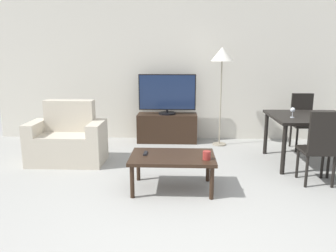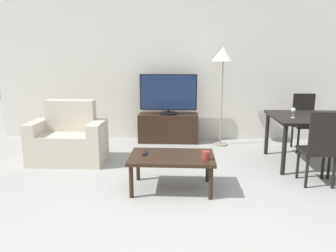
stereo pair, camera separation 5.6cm
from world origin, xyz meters
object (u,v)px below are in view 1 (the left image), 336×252
tv_stand (167,128)px  floor_lamp (222,59)px  dining_chair_far (303,119)px  dining_chair_near (320,145)px  wine_glass_left (293,110)px  remote_primary (145,153)px  armchair (68,141)px  coffee_table (172,159)px  tv (167,94)px  cup_white_near (207,155)px  dining_table (311,121)px

tv_stand → floor_lamp: 1.61m
dining_chair_far → floor_lamp: floor_lamp is taller
dining_chair_near → wine_glass_left: 0.78m
dining_chair_near → remote_primary: 2.15m
armchair → coffee_table: 1.88m
remote_primary → wine_glass_left: bearing=23.0°
coffee_table → dining_chair_far: size_ratio=1.06×
armchair → tv: size_ratio=1.06×
dining_chair_near → wine_glass_left: (-0.12, 0.71, 0.31)m
coffee_table → cup_white_near: size_ratio=10.27×
tv_stand → coffee_table: tv_stand is taller
wine_glass_left → dining_table: bearing=23.9°
floor_lamp → cup_white_near: floor_lamp is taller
dining_chair_near → wine_glass_left: size_ratio=6.52×
tv_stand → remote_primary: 2.21m
tv → cup_white_near: tv is taller
dining_table → dining_chair_far: size_ratio=1.21×
armchair → dining_table: size_ratio=0.96×
floor_lamp → remote_primary: (-1.13, -1.99, -1.11)m
cup_white_near → tv_stand: bearing=103.2°
armchair → tv: tv is taller
tv → remote_primary: 2.25m
tv → dining_chair_far: bearing=-8.2°
dining_chair_far → cup_white_near: dining_chair_far is taller
armchair → dining_chair_near: bearing=-12.7°
tv → wine_glass_left: (1.84, -1.34, -0.07)m
armchair → cup_white_near: armchair is taller
armchair → coffee_table: armchair is taller
wine_glass_left → cup_white_near: bearing=-141.3°
coffee_table → floor_lamp: (0.80, 2.04, 1.17)m
dining_table → dining_chair_near: size_ratio=1.21×
coffee_table → remote_primary: 0.34m
dining_table → dining_chair_near: dining_chair_near is taller
floor_lamp → cup_white_near: (-0.40, -2.17, -1.07)m
dining_chair_near → remote_primary: dining_chair_near is taller
dining_chair_far → floor_lamp: size_ratio=0.55×
wine_glass_left → dining_chair_near: bearing=-80.1°
floor_lamp → remote_primary: 2.55m
tv → dining_table: 2.49m
remote_primary → wine_glass_left: wine_glass_left is taller
dining_table → tv: bearing=151.2°
remote_primary → cup_white_near: 0.75m
armchair → dining_chair_near: 3.51m
coffee_table → floor_lamp: bearing=68.6°
tv → remote_primary: (-0.17, -2.19, -0.46)m
dining_chair_near → cup_white_near: dining_chair_near is taller
dining_chair_far → cup_white_near: 2.72m
armchair → dining_chair_far: size_ratio=1.16×
dining_table → remote_primary: (-2.34, -1.00, -0.21)m
coffee_table → cup_white_near: 0.43m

